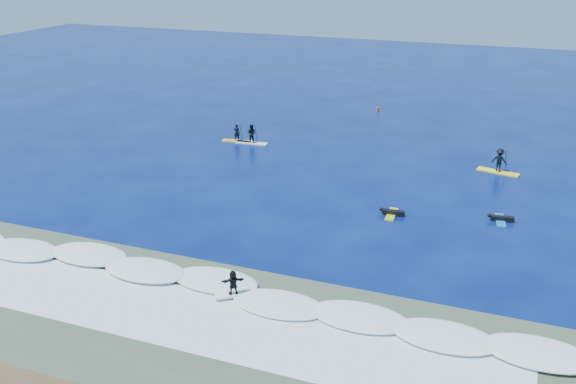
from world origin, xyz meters
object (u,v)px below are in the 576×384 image
at_px(sup_paddler_center, 251,135).
at_px(wave_surfer, 233,284).
at_px(prone_paddler_near, 392,213).
at_px(sup_paddler_right, 499,162).
at_px(sup_paddler_left, 237,135).
at_px(marker_buoy, 378,109).
at_px(prone_paddler_far, 501,219).

distance_m(sup_paddler_center, wave_surfer, 26.37).
bearing_deg(wave_surfer, prone_paddler_near, 33.89).
xyz_separation_m(sup_paddler_center, wave_surfer, (9.94, -24.42, 0.04)).
distance_m(sup_paddler_right, prone_paddler_near, 12.60).
distance_m(sup_paddler_left, sup_paddler_right, 22.43).
xyz_separation_m(sup_paddler_left, wave_surfer, (11.39, -24.48, 0.22)).
distance_m(sup_paddler_center, sup_paddler_right, 20.98).
relative_size(sup_paddler_left, sup_paddler_center, 0.92).
bearing_deg(sup_paddler_left, prone_paddler_near, -43.59).
distance_m(sup_paddler_right, wave_surfer, 26.71).
height_order(sup_paddler_center, prone_paddler_near, sup_paddler_center).
bearing_deg(prone_paddler_near, sup_paddler_right, -30.49).
xyz_separation_m(sup_paddler_right, marker_buoy, (-13.22, 15.15, -0.59)).
relative_size(sup_paddler_right, prone_paddler_near, 1.55).
height_order(prone_paddler_near, wave_surfer, wave_surfer).
bearing_deg(wave_surfer, sup_paddler_center, 77.33).
bearing_deg(marker_buoy, prone_paddler_far, -60.36).
distance_m(sup_paddler_center, prone_paddler_far, 23.87).
xyz_separation_m(sup_paddler_left, prone_paddler_far, (23.26, -9.72, -0.43)).
xyz_separation_m(prone_paddler_near, wave_surfer, (-5.15, -13.21, 0.64)).
xyz_separation_m(sup_paddler_center, prone_paddler_near, (15.09, -11.21, -0.61)).
xyz_separation_m(sup_paddler_right, prone_paddler_near, (-5.89, -11.11, -0.72)).
relative_size(sup_paddler_center, prone_paddler_near, 1.38).
relative_size(sup_paddler_center, sup_paddler_right, 0.89).
height_order(sup_paddler_right, marker_buoy, sup_paddler_right).
relative_size(sup_paddler_left, marker_buoy, 4.18).
bearing_deg(wave_surfer, sup_paddler_left, 80.13).
height_order(prone_paddler_near, marker_buoy, marker_buoy).
xyz_separation_m(sup_paddler_center, sup_paddler_right, (20.98, -0.10, 0.12)).
bearing_deg(wave_surfer, marker_buoy, 58.35).
bearing_deg(prone_paddler_far, sup_paddler_left, 59.43).
distance_m(prone_paddler_near, prone_paddler_far, 6.90).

